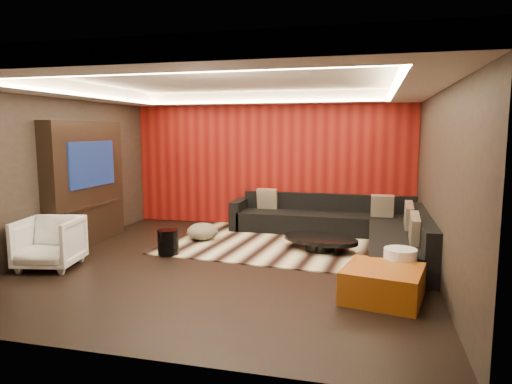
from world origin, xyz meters
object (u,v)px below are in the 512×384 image
(white_side_table, at_px, (400,268))
(sectional_sofa, at_px, (349,228))
(coffee_table, at_px, (320,244))
(orange_ottoman, at_px, (383,284))
(armchair, at_px, (49,243))
(drum_stool, at_px, (168,242))

(white_side_table, xyz_separation_m, sectional_sofa, (-0.77, 2.34, 0.00))
(coffee_table, height_order, sectional_sofa, sectional_sofa)
(orange_ottoman, relative_size, sectional_sofa, 0.24)
(coffee_table, xyz_separation_m, white_side_table, (1.21, -1.57, 0.13))
(coffee_table, distance_m, orange_ottoman, 2.28)
(coffee_table, relative_size, white_side_table, 2.54)
(sectional_sofa, bearing_deg, armchair, -147.38)
(orange_ottoman, bearing_deg, coffee_table, 115.63)
(coffee_table, height_order, white_side_table, white_side_table)
(white_side_table, height_order, sectional_sofa, sectional_sofa)
(white_side_table, distance_m, sectional_sofa, 2.46)
(white_side_table, bearing_deg, armchair, -175.77)
(coffee_table, xyz_separation_m, orange_ottoman, (0.99, -2.05, 0.07))
(coffee_table, xyz_separation_m, sectional_sofa, (0.44, 0.77, 0.13))
(drum_stool, bearing_deg, orange_ottoman, -19.49)
(orange_ottoman, bearing_deg, drum_stool, 160.51)
(white_side_table, height_order, armchair, armchair)
(drum_stool, xyz_separation_m, white_side_table, (3.60, -0.72, 0.04))
(coffee_table, distance_m, armchair, 4.27)
(drum_stool, relative_size, white_side_table, 0.78)
(coffee_table, xyz_separation_m, armchair, (-3.79, -1.94, 0.25))
(white_side_table, xyz_separation_m, armchair, (-5.00, -0.37, 0.12))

